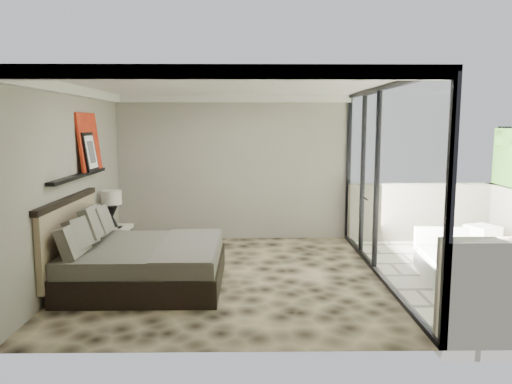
{
  "coord_description": "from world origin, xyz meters",
  "views": [
    {
      "loc": [
        0.31,
        -7.2,
        2.25
      ],
      "look_at": [
        0.41,
        0.4,
        1.21
      ],
      "focal_mm": 35.0,
      "sensor_mm": 36.0,
      "label": 1
    }
  ],
  "objects_px": {
    "lounger": "(454,267)",
    "table_lamp": "(112,204)",
    "nightstand": "(115,241)",
    "ottoman": "(482,239)",
    "bed": "(139,261)"
  },
  "relations": [
    {
      "from": "bed",
      "to": "lounger",
      "type": "bearing_deg",
      "value": 1.54
    },
    {
      "from": "bed",
      "to": "nightstand",
      "type": "xyz_separation_m",
      "value": [
        -0.75,
        1.54,
        -0.08
      ]
    },
    {
      "from": "nightstand",
      "to": "ottoman",
      "type": "height_order",
      "value": "nightstand"
    },
    {
      "from": "nightstand",
      "to": "ottoman",
      "type": "distance_m",
      "value": 6.45
    },
    {
      "from": "lounger",
      "to": "nightstand",
      "type": "bearing_deg",
      "value": 169.97
    },
    {
      "from": "ottoman",
      "to": "table_lamp",
      "type": "bearing_deg",
      "value": -177.84
    },
    {
      "from": "nightstand",
      "to": "table_lamp",
      "type": "xyz_separation_m",
      "value": [
        -0.02,
        -0.01,
        0.65
      ]
    },
    {
      "from": "lounger",
      "to": "table_lamp",
      "type": "bearing_deg",
      "value": 170.12
    },
    {
      "from": "table_lamp",
      "to": "lounger",
      "type": "distance_m",
      "value": 5.52
    },
    {
      "from": "nightstand",
      "to": "lounger",
      "type": "xyz_separation_m",
      "value": [
        5.27,
        -1.42,
        -0.07
      ]
    },
    {
      "from": "table_lamp",
      "to": "lounger",
      "type": "xyz_separation_m",
      "value": [
        5.29,
        -1.41,
        -0.72
      ]
    },
    {
      "from": "ottoman",
      "to": "lounger",
      "type": "height_order",
      "value": "lounger"
    },
    {
      "from": "table_lamp",
      "to": "lounger",
      "type": "relative_size",
      "value": 0.37
    },
    {
      "from": "bed",
      "to": "ottoman",
      "type": "distance_m",
      "value": 5.97
    },
    {
      "from": "ottoman",
      "to": "lounger",
      "type": "relative_size",
      "value": 0.28
    }
  ]
}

